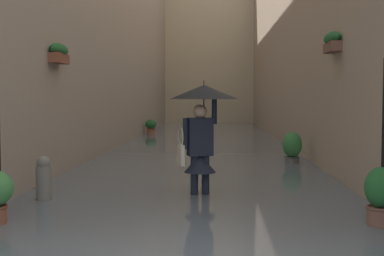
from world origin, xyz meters
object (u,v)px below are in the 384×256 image
(person_wading, at_px, (202,117))
(potted_plant_mid_left, at_px, (380,200))
(potted_plant_near_left, at_px, (292,149))
(mooring_bollard, at_px, (44,184))
(potted_plant_near_right, at_px, (151,127))

(person_wading, xyz_separation_m, potted_plant_mid_left, (-2.16, 1.86, -0.91))
(potted_plant_near_left, distance_m, mooring_bollard, 6.23)
(person_wading, relative_size, potted_plant_mid_left, 2.24)
(potted_plant_mid_left, bearing_deg, mooring_bollard, -16.49)
(potted_plant_near_right, xyz_separation_m, potted_plant_near_left, (-4.49, 9.43, 0.07))
(person_wading, bearing_deg, potted_plant_mid_left, 139.31)
(potted_plant_near_right, distance_m, potted_plant_mid_left, 15.95)
(potted_plant_near_right, bearing_deg, potted_plant_near_left, 115.49)
(potted_plant_near_right, height_order, mooring_bollard, mooring_bollard)
(person_wading, bearing_deg, potted_plant_near_left, -116.57)
(potted_plant_mid_left, xyz_separation_m, mooring_bollard, (4.49, -1.33, -0.07))
(potted_plant_near_left, height_order, potted_plant_mid_left, potted_plant_near_left)
(person_wading, distance_m, potted_plant_near_right, 13.66)
(person_wading, height_order, potted_plant_near_left, person_wading)
(potted_plant_near_left, xyz_separation_m, potted_plant_mid_left, (-0.18, 5.83, -0.02))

